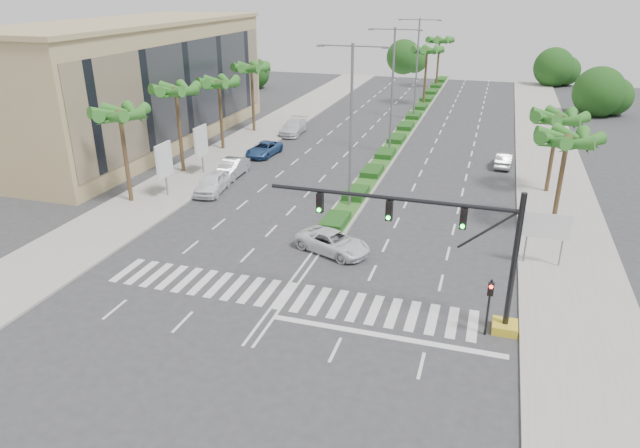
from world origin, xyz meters
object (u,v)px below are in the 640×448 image
at_px(car_crossing, 333,242).
at_px(car_right, 504,160).
at_px(car_parked_b, 232,168).
at_px(car_parked_a, 212,183).
at_px(car_parked_c, 264,149).
at_px(car_parked_d, 293,127).

bearing_deg(car_crossing, car_right, -2.72).
bearing_deg(car_parked_b, car_parked_a, -87.82).
distance_m(car_parked_c, car_right, 22.90).
height_order(car_parked_b, car_parked_c, car_parked_b).
distance_m(car_parked_a, car_parked_b, 4.19).
bearing_deg(car_parked_d, car_parked_b, -93.15).
height_order(car_parked_a, car_crossing, car_parked_a).
bearing_deg(car_parked_a, car_parked_d, 83.61).
bearing_deg(car_parked_d, car_parked_a, -92.41).
bearing_deg(car_parked_b, car_right, 22.59).
bearing_deg(car_parked_d, car_crossing, -68.92).
bearing_deg(car_parked_a, car_parked_b, 86.49).
xyz_separation_m(car_parked_a, car_parked_d, (-0.32, 20.30, -0.02)).
bearing_deg(car_parked_d, car_right, -17.73).
xyz_separation_m(car_parked_b, car_crossing, (12.73, -12.04, -0.09)).
distance_m(car_parked_b, car_right, 25.01).
bearing_deg(car_parked_c, car_parked_d, 95.65).
relative_size(car_parked_c, car_crossing, 0.97).
bearing_deg(car_parked_c, car_parked_b, -86.50).
xyz_separation_m(car_parked_b, car_parked_d, (-0.05, 16.13, 0.01)).
distance_m(car_crossing, car_right, 24.47).
height_order(car_parked_a, car_parked_d, car_parked_a).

